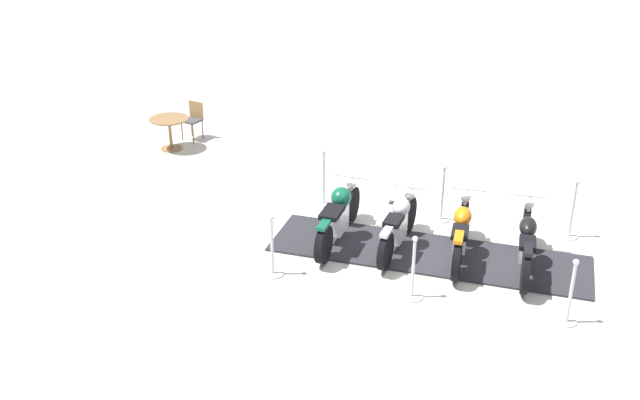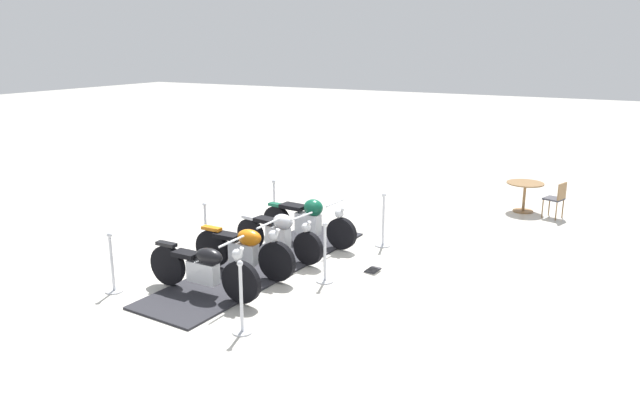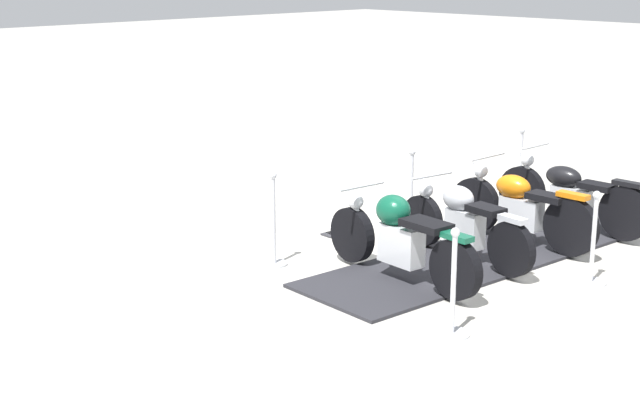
# 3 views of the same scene
# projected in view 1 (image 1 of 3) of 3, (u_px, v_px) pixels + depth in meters

# --- Properties ---
(ground_plane) EXTENTS (80.00, 80.00, 0.00)m
(ground_plane) POSITION_uv_depth(u_px,v_px,m) (427.00, 255.00, 12.69)
(ground_plane) COLOR beige
(display_platform) EXTENTS (5.43, 1.75, 0.04)m
(display_platform) POSITION_uv_depth(u_px,v_px,m) (428.00, 254.00, 12.68)
(display_platform) COLOR #28282D
(display_platform) RESTS_ON ground_plane
(motorcycle_black) EXTENTS (0.63, 2.25, 1.02)m
(motorcycle_black) POSITION_uv_depth(u_px,v_px,m) (526.00, 241.00, 12.08)
(motorcycle_black) COLOR black
(motorcycle_black) RESTS_ON display_platform
(motorcycle_copper) EXTENTS (0.67, 2.12, 1.04)m
(motorcycle_copper) POSITION_uv_depth(u_px,v_px,m) (461.00, 232.00, 12.35)
(motorcycle_copper) COLOR black
(motorcycle_copper) RESTS_ON display_platform
(motorcycle_chrome) EXTENTS (0.63, 2.08, 0.93)m
(motorcycle_chrome) POSITION_uv_depth(u_px,v_px,m) (399.00, 224.00, 12.65)
(motorcycle_chrome) COLOR black
(motorcycle_chrome) RESTS_ON display_platform
(motorcycle_forest) EXTENTS (0.66, 2.28, 0.95)m
(motorcycle_forest) POSITION_uv_depth(u_px,v_px,m) (339.00, 215.00, 12.92)
(motorcycle_forest) COLOR black
(motorcycle_forest) RESTS_ON display_platform
(stanchion_right_rear) EXTENTS (0.32, 0.32, 1.12)m
(stanchion_right_rear) POSITION_uv_depth(u_px,v_px,m) (324.00, 187.00, 14.35)
(stanchion_right_rear) COLOR silver
(stanchion_right_rear) RESTS_ON ground_plane
(stanchion_left_rear) EXTENTS (0.35, 0.35, 1.07)m
(stanchion_left_rear) POSITION_uv_depth(u_px,v_px,m) (272.00, 257.00, 11.97)
(stanchion_left_rear) COLOR silver
(stanchion_left_rear) RESTS_ON ground_plane
(stanchion_right_mid) EXTENTS (0.32, 0.32, 1.09)m
(stanchion_right_mid) POSITION_uv_depth(u_px,v_px,m) (442.00, 202.00, 13.73)
(stanchion_right_mid) COLOR silver
(stanchion_right_mid) RESTS_ON ground_plane
(stanchion_right_front) EXTENTS (0.30, 0.30, 1.11)m
(stanchion_right_front) POSITION_uv_depth(u_px,v_px,m) (572.00, 217.00, 13.10)
(stanchion_right_front) COLOR silver
(stanchion_right_front) RESTS_ON ground_plane
(stanchion_left_mid) EXTENTS (0.36, 0.36, 1.05)m
(stanchion_left_mid) POSITION_uv_depth(u_px,v_px,m) (413.00, 280.00, 11.35)
(stanchion_left_mid) COLOR silver
(stanchion_left_mid) RESTS_ON ground_plane
(stanchion_left_front) EXTENTS (0.30, 0.30, 1.05)m
(stanchion_left_front) POSITION_uv_depth(u_px,v_px,m) (570.00, 301.00, 10.71)
(stanchion_left_front) COLOR silver
(stanchion_left_front) RESTS_ON ground_plane
(info_placard) EXTENTS (0.34, 0.27, 0.20)m
(info_placard) POSITION_uv_depth(u_px,v_px,m) (398.00, 200.00, 14.52)
(info_placard) COLOR #333338
(info_placard) RESTS_ON ground_plane
(cafe_table) EXTENTS (0.89, 0.89, 0.74)m
(cafe_table) POSITION_uv_depth(u_px,v_px,m) (170.00, 126.00, 16.96)
(cafe_table) COLOR olive
(cafe_table) RESTS_ON ground_plane
(cafe_chair_near_table) EXTENTS (0.50, 0.50, 0.88)m
(cafe_chair_near_table) POSITION_uv_depth(u_px,v_px,m) (193.00, 118.00, 17.61)
(cafe_chair_near_table) COLOR olive
(cafe_chair_near_table) RESTS_ON ground_plane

